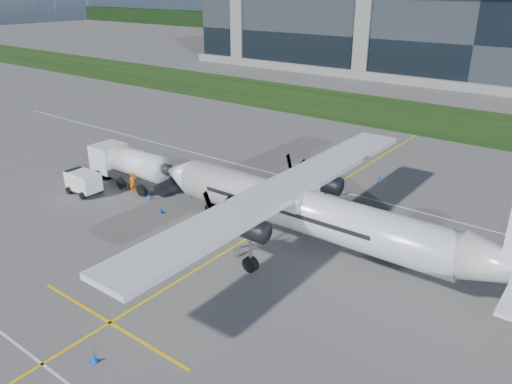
{
  "coord_description": "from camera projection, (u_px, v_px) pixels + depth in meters",
  "views": [
    {
      "loc": [
        22.71,
        -18.85,
        17.04
      ],
      "look_at": [
        2.03,
        8.39,
        2.62
      ],
      "focal_mm": 35.0,
      "sensor_mm": 36.0,
      "label": 1
    }
  ],
  "objects": [
    {
      "name": "ground_crew_person",
      "position": [
        133.0,
        181.0,
        43.37
      ],
      "size": [
        0.98,
        1.06,
        2.12
      ],
      "primitive_type": "imported",
      "rotation": [
        0.0,
        0.0,
        1.01
      ],
      "color": "#F25907",
      "rests_on": "ground"
    },
    {
      "name": "ground",
      "position": [
        395.0,
        130.0,
        62.47
      ],
      "size": [
        400.0,
        400.0,
        0.0
      ],
      "primitive_type": "plane",
      "color": "#555351",
      "rests_on": "ground"
    },
    {
      "name": "safety_cone_nose_port",
      "position": [
        161.0,
        210.0,
        39.78
      ],
      "size": [
        0.36,
        0.36,
        0.5
      ],
      "primitive_type": "cone",
      "color": "blue",
      "rests_on": "ground"
    },
    {
      "name": "safety_cone_nose_stbd",
      "position": [
        191.0,
        194.0,
        42.82
      ],
      "size": [
        0.36,
        0.36,
        0.5
      ],
      "primitive_type": "cone",
      "color": "blue",
      "rests_on": "ground"
    },
    {
      "name": "grass_strip",
      "position": [
        419.0,
        117.0,
        68.33
      ],
      "size": [
        400.0,
        18.0,
        0.04
      ],
      "primitive_type": "cube",
      "color": "#15340E",
      "rests_on": "ground"
    },
    {
      "name": "safety_cone_stbdwing",
      "position": [
        380.0,
        177.0,
        46.48
      ],
      "size": [
        0.36,
        0.36,
        0.5
      ],
      "primitive_type": "cone",
      "color": "blue",
      "rests_on": "ground"
    },
    {
      "name": "fuel_tanker_truck",
      "position": [
        126.0,
        165.0,
        45.35
      ],
      "size": [
        9.07,
        2.95,
        3.4
      ],
      "primitive_type": null,
      "color": "silver",
      "rests_on": "ground"
    },
    {
      "name": "yellow_taxiway_centerline",
      "position": [
        278.0,
        220.0,
        38.77
      ],
      "size": [
        0.2,
        70.0,
        0.01
      ],
      "primitive_type": "cube",
      "color": "yellow",
      "rests_on": "ground"
    },
    {
      "name": "safety_cone_fwd",
      "position": [
        148.0,
        196.0,
        42.36
      ],
      "size": [
        0.36,
        0.36,
        0.5
      ],
      "primitive_type": "cone",
      "color": "blue",
      "rests_on": "ground"
    },
    {
      "name": "baggage_tug",
      "position": [
        84.0,
        183.0,
        43.22
      ],
      "size": [
        3.26,
        1.96,
        1.96
      ],
      "primitive_type": null,
      "color": "white",
      "rests_on": "ground"
    },
    {
      "name": "terminal_building",
      "position": [
        489.0,
        40.0,
        88.91
      ],
      "size": [
        120.0,
        20.0,
        15.0
      ],
      "primitive_type": "cube",
      "color": "black",
      "rests_on": "ground"
    },
    {
      "name": "turboprop_aircraft",
      "position": [
        320.0,
        191.0,
        32.3
      ],
      "size": [
        29.18,
        30.26,
        9.08
      ],
      "primitive_type": null,
      "color": "white",
      "rests_on": "ground"
    },
    {
      "name": "safety_cone_portwing",
      "position": [
        94.0,
        358.0,
        24.13
      ],
      "size": [
        0.36,
        0.36,
        0.5
      ],
      "primitive_type": "cone",
      "color": "blue",
      "rests_on": "ground"
    }
  ]
}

